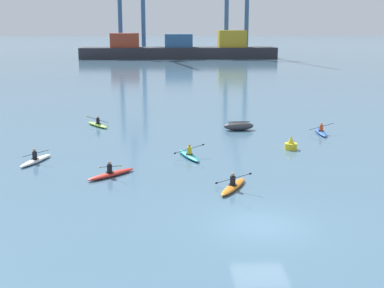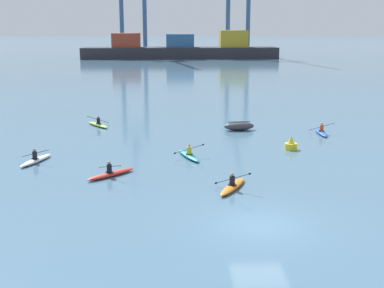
{
  "view_description": "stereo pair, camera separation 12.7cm",
  "coord_description": "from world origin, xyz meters",
  "px_view_note": "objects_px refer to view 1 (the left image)",
  "views": [
    {
      "loc": [
        -4.1,
        -21.41,
        8.8
      ],
      "look_at": [
        -2.49,
        13.72,
        0.6
      ],
      "focal_mm": 47.84,
      "sensor_mm": 36.0,
      "label": 1
    },
    {
      "loc": [
        -3.98,
        -21.41,
        8.8
      ],
      "look_at": [
        -2.49,
        13.72,
        0.6
      ],
      "focal_mm": 47.84,
      "sensor_mm": 36.0,
      "label": 2
    }
  ],
  "objects_px": {
    "kayak_red": "(111,173)",
    "kayak_teal": "(189,155)",
    "kayak_blue": "(321,132)",
    "container_barge": "(180,49)",
    "channel_buoy": "(291,144)",
    "kayak_orange": "(233,186)",
    "kayak_lime": "(98,124)",
    "capsized_dinghy": "(239,126)",
    "kayak_white": "(36,160)"
  },
  "relations": [
    {
      "from": "kayak_red",
      "to": "kayak_teal",
      "type": "bearing_deg",
      "value": 41.19
    },
    {
      "from": "kayak_blue",
      "to": "container_barge",
      "type": "bearing_deg",
      "value": 95.52
    },
    {
      "from": "kayak_teal",
      "to": "channel_buoy",
      "type": "bearing_deg",
      "value": 15.06
    },
    {
      "from": "kayak_orange",
      "to": "kayak_lime",
      "type": "bearing_deg",
      "value": 118.26
    },
    {
      "from": "kayak_lime",
      "to": "kayak_orange",
      "type": "xyz_separation_m",
      "value": [
        9.85,
        -18.33,
        0.0
      ]
    },
    {
      "from": "kayak_blue",
      "to": "capsized_dinghy",
      "type": "bearing_deg",
      "value": 164.75
    },
    {
      "from": "capsized_dinghy",
      "to": "kayak_white",
      "type": "height_order",
      "value": "kayak_white"
    },
    {
      "from": "capsized_dinghy",
      "to": "container_barge",
      "type": "bearing_deg",
      "value": 91.73
    },
    {
      "from": "kayak_red",
      "to": "kayak_blue",
      "type": "height_order",
      "value": "kayak_blue"
    },
    {
      "from": "channel_buoy",
      "to": "kayak_white",
      "type": "relative_size",
      "value": 0.29
    },
    {
      "from": "kayak_lime",
      "to": "kayak_blue",
      "type": "distance_m",
      "value": 19.38
    },
    {
      "from": "channel_buoy",
      "to": "kayak_lime",
      "type": "xyz_separation_m",
      "value": [
        -15.17,
        9.37,
        -0.19
      ]
    },
    {
      "from": "kayak_teal",
      "to": "kayak_orange",
      "type": "relative_size",
      "value": 1.03
    },
    {
      "from": "kayak_orange",
      "to": "channel_buoy",
      "type": "bearing_deg",
      "value": 59.33
    },
    {
      "from": "capsized_dinghy",
      "to": "kayak_red",
      "type": "height_order",
      "value": "kayak_red"
    },
    {
      "from": "channel_buoy",
      "to": "kayak_blue",
      "type": "relative_size",
      "value": 0.29
    },
    {
      "from": "kayak_teal",
      "to": "kayak_lime",
      "type": "height_order",
      "value": "kayak_lime"
    },
    {
      "from": "kayak_red",
      "to": "kayak_orange",
      "type": "xyz_separation_m",
      "value": [
        6.99,
        -2.73,
        0.0
      ]
    },
    {
      "from": "kayak_red",
      "to": "channel_buoy",
      "type": "bearing_deg",
      "value": 26.87
    },
    {
      "from": "container_barge",
      "to": "kayak_white",
      "type": "bearing_deg",
      "value": -96.3
    },
    {
      "from": "capsized_dinghy",
      "to": "kayak_red",
      "type": "bearing_deg",
      "value": -125.37
    },
    {
      "from": "capsized_dinghy",
      "to": "kayak_white",
      "type": "distance_m",
      "value": 17.77
    },
    {
      "from": "container_barge",
      "to": "capsized_dinghy",
      "type": "bearing_deg",
      "value": -88.27
    },
    {
      "from": "container_barge",
      "to": "capsized_dinghy",
      "type": "xyz_separation_m",
      "value": [
        2.93,
        -96.96,
        -2.1
      ]
    },
    {
      "from": "container_barge",
      "to": "kayak_lime",
      "type": "height_order",
      "value": "container_barge"
    },
    {
      "from": "channel_buoy",
      "to": "kayak_blue",
      "type": "xyz_separation_m",
      "value": [
        3.77,
        5.3,
        -0.19
      ]
    },
    {
      "from": "container_barge",
      "to": "kayak_white",
      "type": "height_order",
      "value": "container_barge"
    },
    {
      "from": "container_barge",
      "to": "kayak_teal",
      "type": "relative_size",
      "value": 15.34
    },
    {
      "from": "kayak_orange",
      "to": "kayak_white",
      "type": "relative_size",
      "value": 0.97
    },
    {
      "from": "kayak_white",
      "to": "kayak_red",
      "type": "bearing_deg",
      "value": -32.87
    },
    {
      "from": "kayak_lime",
      "to": "kayak_blue",
      "type": "relative_size",
      "value": 0.91
    },
    {
      "from": "container_barge",
      "to": "kayak_white",
      "type": "xyz_separation_m",
      "value": [
        -11.81,
        -106.88,
        -2.28
      ]
    },
    {
      "from": "kayak_red",
      "to": "container_barge",
      "type": "bearing_deg",
      "value": 86.61
    },
    {
      "from": "kayak_white",
      "to": "kayak_blue",
      "type": "xyz_separation_m",
      "value": [
        21.35,
        8.12,
        -0.0
      ]
    },
    {
      "from": "kayak_red",
      "to": "kayak_lime",
      "type": "height_order",
      "value": "kayak_lime"
    },
    {
      "from": "channel_buoy",
      "to": "kayak_red",
      "type": "bearing_deg",
      "value": -153.13
    },
    {
      "from": "kayak_teal",
      "to": "container_barge",
      "type": "bearing_deg",
      "value": 89.08
    },
    {
      "from": "container_barge",
      "to": "channel_buoy",
      "type": "relative_size",
      "value": 52.3
    },
    {
      "from": "kayak_white",
      "to": "kayak_blue",
      "type": "relative_size",
      "value": 0.99
    },
    {
      "from": "kayak_red",
      "to": "kayak_lime",
      "type": "distance_m",
      "value": 15.87
    },
    {
      "from": "kayak_white",
      "to": "kayak_blue",
      "type": "bearing_deg",
      "value": 20.83
    },
    {
      "from": "capsized_dinghy",
      "to": "kayak_teal",
      "type": "bearing_deg",
      "value": -116.99
    },
    {
      "from": "capsized_dinghy",
      "to": "kayak_white",
      "type": "bearing_deg",
      "value": -146.05
    },
    {
      "from": "kayak_lime",
      "to": "kayak_white",
      "type": "bearing_deg",
      "value": -101.16
    },
    {
      "from": "container_barge",
      "to": "kayak_orange",
      "type": "xyz_separation_m",
      "value": [
        0.46,
        -113.02,
        -2.28
      ]
    },
    {
      "from": "kayak_red",
      "to": "kayak_white",
      "type": "relative_size",
      "value": 0.84
    },
    {
      "from": "channel_buoy",
      "to": "kayak_orange",
      "type": "xyz_separation_m",
      "value": [
        -5.31,
        -8.96,
        -0.19
      ]
    },
    {
      "from": "container_barge",
      "to": "kayak_orange",
      "type": "relative_size",
      "value": 15.86
    },
    {
      "from": "channel_buoy",
      "to": "kayak_lime",
      "type": "relative_size",
      "value": 0.32
    },
    {
      "from": "capsized_dinghy",
      "to": "kayak_lime",
      "type": "bearing_deg",
      "value": 169.56
    }
  ]
}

